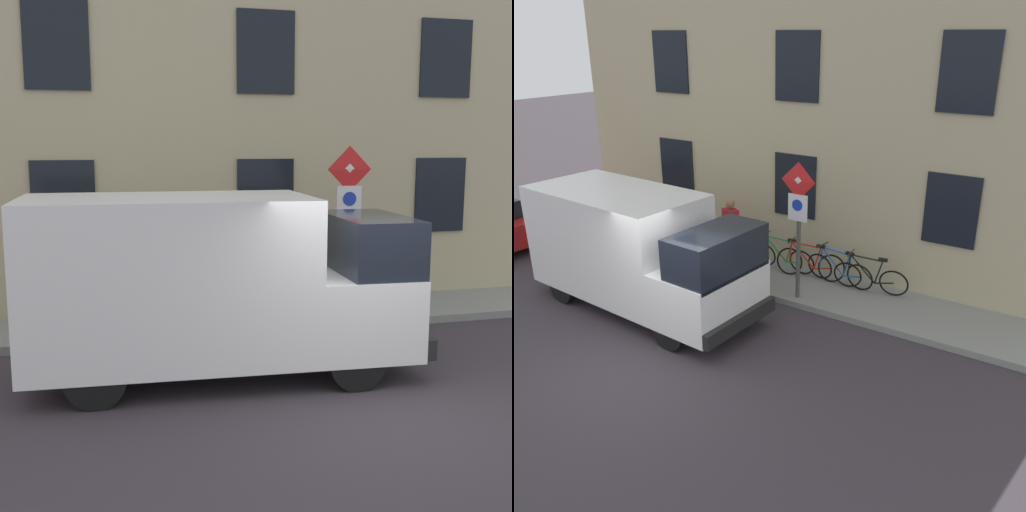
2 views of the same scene
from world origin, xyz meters
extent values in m
plane|color=#373036|center=(0.00, 0.00, 0.00)|extent=(80.00, 80.00, 0.00)
cube|color=gray|center=(4.19, 0.00, 0.07)|extent=(1.86, 15.45, 0.14)
cube|color=tan|center=(5.46, 0.00, 3.36)|extent=(0.70, 13.45, 6.73)
cube|color=black|center=(5.09, -3.70, 2.15)|extent=(0.06, 1.10, 1.50)
cube|color=black|center=(5.09, 0.00, 2.15)|extent=(0.06, 1.10, 1.50)
cube|color=black|center=(5.09, 3.70, 2.15)|extent=(0.06, 1.10, 1.50)
cube|color=black|center=(5.09, -3.70, 4.84)|extent=(0.06, 1.10, 1.50)
cube|color=black|center=(5.09, 0.00, 4.84)|extent=(0.06, 1.10, 1.50)
cube|color=black|center=(5.09, 3.70, 4.84)|extent=(0.06, 1.10, 1.50)
cylinder|color=#474C47|center=(3.51, -1.02, 1.57)|extent=(0.09, 0.09, 2.86)
pyramid|color=silver|center=(3.43, -1.02, 2.75)|extent=(0.05, 0.50, 0.50)
pyramid|color=red|center=(3.43, -1.02, 2.75)|extent=(0.03, 0.56, 0.56)
cube|color=white|center=(3.45, -1.02, 2.20)|extent=(0.05, 0.44, 0.56)
cylinder|color=#1933B2|center=(3.42, -1.02, 2.26)|extent=(0.01, 0.24, 0.24)
cube|color=white|center=(1.60, 2.34, 1.41)|extent=(2.26, 3.93, 2.18)
cube|color=white|center=(1.43, -0.26, 0.87)|extent=(2.09, 1.53, 1.10)
cube|color=black|center=(1.41, -0.47, 1.77)|extent=(1.98, 1.11, 0.84)
cube|color=black|center=(1.37, -1.01, 0.50)|extent=(2.01, 0.30, 0.28)
cylinder|color=black|center=(2.32, -0.08, 0.38)|extent=(0.27, 0.77, 0.76)
cylinder|color=black|center=(0.56, 0.04, 0.38)|extent=(0.27, 0.77, 0.76)
cylinder|color=black|center=(2.55, 3.24, 0.38)|extent=(0.27, 0.77, 0.76)
cylinder|color=black|center=(0.79, 3.36, 0.38)|extent=(0.27, 0.77, 0.76)
cylinder|color=black|center=(2.36, 6.98, 0.30)|extent=(0.23, 0.61, 0.60)
torus|color=black|center=(4.50, -1.74, 0.47)|extent=(0.25, 0.68, 0.65)
torus|color=black|center=(4.62, -2.79, 0.47)|extent=(0.25, 0.68, 0.65)
cylinder|color=black|center=(4.54, -2.08, 0.68)|extent=(0.10, 0.60, 0.60)
cylinder|color=black|center=(4.55, -2.15, 0.95)|extent=(0.12, 0.73, 0.07)
cylinder|color=black|center=(4.58, -2.44, 0.66)|extent=(0.06, 0.19, 0.55)
cylinder|color=black|center=(4.60, -2.57, 0.43)|extent=(0.09, 0.43, 0.12)
cylinder|color=black|center=(4.51, -1.77, 0.72)|extent=(0.05, 0.09, 0.50)
cube|color=black|center=(4.59, -2.51, 0.97)|extent=(0.10, 0.21, 0.06)
cylinder|color=#262626|center=(4.51, -1.79, 1.02)|extent=(0.46, 0.08, 0.03)
torus|color=black|center=(4.61, -0.98, 0.47)|extent=(0.21, 0.67, 0.66)
torus|color=black|center=(4.52, -2.03, 0.47)|extent=(0.21, 0.67, 0.66)
cylinder|color=blue|center=(4.58, -1.32, 0.68)|extent=(0.09, 0.60, 0.60)
cylinder|color=blue|center=(4.57, -1.39, 0.95)|extent=(0.10, 0.73, 0.07)
cylinder|color=blue|center=(4.55, -1.68, 0.66)|extent=(0.05, 0.19, 0.55)
cylinder|color=blue|center=(4.54, -1.82, 0.43)|extent=(0.07, 0.43, 0.12)
cylinder|color=blue|center=(4.61, -1.01, 0.72)|extent=(0.04, 0.09, 0.50)
cube|color=black|center=(4.54, -1.76, 0.97)|extent=(0.10, 0.21, 0.06)
cylinder|color=#262626|center=(4.60, -1.03, 1.02)|extent=(0.46, 0.07, 0.03)
torus|color=black|center=(4.49, -0.23, 0.47)|extent=(0.23, 0.67, 0.66)
torus|color=black|center=(4.64, -1.27, 0.47)|extent=(0.23, 0.67, 0.66)
cylinder|color=red|center=(4.54, -0.56, 0.68)|extent=(0.12, 0.60, 0.60)
cylinder|color=red|center=(4.55, -0.64, 0.95)|extent=(0.14, 0.72, 0.07)
cylinder|color=red|center=(4.59, -0.92, 0.66)|extent=(0.06, 0.19, 0.55)
cylinder|color=red|center=(4.61, -1.06, 0.43)|extent=(0.10, 0.43, 0.12)
cylinder|color=red|center=(4.49, -0.25, 0.72)|extent=(0.05, 0.09, 0.50)
cube|color=black|center=(4.60, -1.00, 0.97)|extent=(0.11, 0.21, 0.06)
cylinder|color=#262626|center=(4.50, -0.28, 1.02)|extent=(0.46, 0.10, 0.03)
torus|color=black|center=(4.54, 0.53, 0.47)|extent=(0.20, 0.67, 0.65)
torus|color=black|center=(4.59, -0.51, 0.47)|extent=(0.20, 0.67, 0.65)
cylinder|color=#1E913F|center=(4.56, 0.20, 0.68)|extent=(0.06, 0.60, 0.60)
cylinder|color=#1E913F|center=(4.56, 0.12, 0.95)|extent=(0.07, 0.73, 0.07)
cylinder|color=#1E913F|center=(4.57, -0.16, 0.66)|extent=(0.04, 0.19, 0.55)
cylinder|color=#1E913F|center=(4.58, -0.30, 0.43)|extent=(0.05, 0.43, 0.12)
cylinder|color=#1E913F|center=(4.54, 0.51, 0.72)|extent=(0.04, 0.09, 0.50)
cube|color=black|center=(4.58, -0.24, 0.97)|extent=(0.09, 0.20, 0.06)
cylinder|color=#262626|center=(4.54, 0.48, 1.02)|extent=(0.46, 0.05, 0.03)
cylinder|color=#262B47|center=(4.19, 1.32, 0.56)|extent=(0.16, 0.16, 0.85)
cylinder|color=#262B47|center=(4.12, 1.16, 0.56)|extent=(0.16, 0.16, 0.85)
cube|color=#B4202C|center=(4.15, 1.24, 1.30)|extent=(0.40, 0.47, 0.62)
sphere|color=#936B4C|center=(4.15, 1.24, 1.75)|extent=(0.22, 0.22, 0.22)
cylinder|color=#2D5133|center=(3.61, 0.28, 0.59)|extent=(0.44, 0.44, 0.90)
camera|label=1|loc=(-7.27, 3.49, 3.19)|focal=47.46mm
camera|label=2|loc=(-6.12, -6.44, 5.54)|focal=39.08mm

